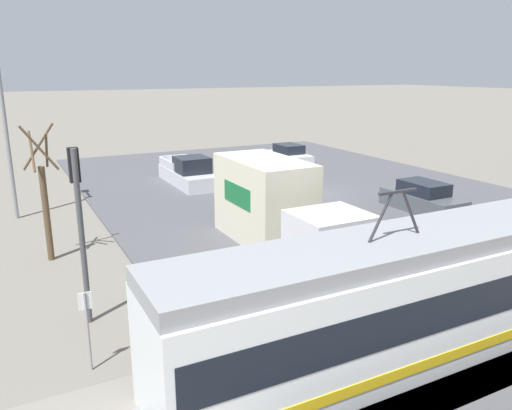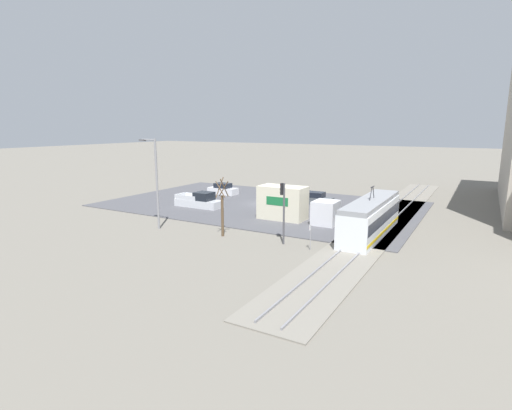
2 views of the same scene
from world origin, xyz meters
The scene contains 12 objects.
ground_plane centered at (0.00, 0.00, 0.00)m, with size 320.00×320.00×0.00m, color slate.
road_surface centered at (0.00, 0.00, 0.04)m, with size 23.47×37.08×0.08m.
rail_bed centered at (0.00, 15.38, 0.05)m, with size 54.87×4.40×0.22m.
light_rail_tram centered at (7.68, 15.38, 1.63)m, with size 12.00×2.55×4.33m.
box_truck centered at (6.05, 7.04, 1.67)m, with size 2.53×8.28×3.44m.
pickup_truck centered at (5.33, -5.47, 0.77)m, with size 2.05×5.88×1.84m.
sedan_car_0 centered at (-3.67, -8.29, 0.72)m, with size 1.84×4.22×1.55m.
sedan_car_1 centered at (-3.21, 5.76, 0.70)m, with size 1.82×4.48×1.51m.
traffic_light_pole centered at (13.92, 9.80, 3.29)m, with size 0.28×0.47×5.06m.
street_tree centered at (14.38, 4.13, 2.36)m, with size 1.22×1.01×5.19m.
street_lamp_near_crossing centered at (15.30, -2.76, 4.86)m, with size 0.36×1.95×8.47m.
no_parking_sign centered at (14.29, 12.38, 1.26)m, with size 0.32×0.08×2.04m.
Camera 2 is at (42.49, 23.71, 9.57)m, focal length 28.00 mm.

